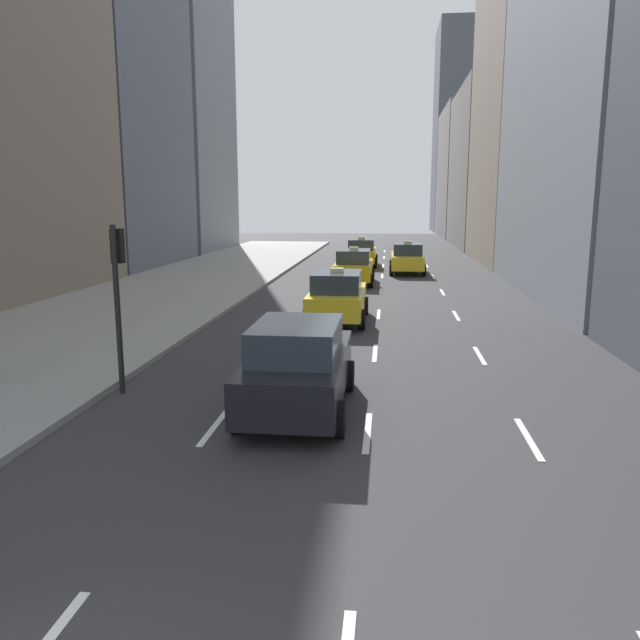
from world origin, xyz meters
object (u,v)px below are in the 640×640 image
object	(u,v)px
taxi_lead	(407,258)
traffic_light_pole	(118,281)
taxi_second	(337,296)
taxi_fourth	(354,266)
taxi_third	(362,252)
sedan_black_near	(298,366)

from	to	relation	value
taxi_lead	traffic_light_pole	size ratio (longest dim) A/B	1.22
taxi_lead	taxi_second	bearing A→B (deg)	-100.43
taxi_fourth	taxi_third	bearing A→B (deg)	90.00
traffic_light_pole	taxi_fourth	bearing A→B (deg)	78.07
taxi_lead	taxi_fourth	distance (m)	5.81
taxi_fourth	traffic_light_pole	world-z (taller)	traffic_light_pole
taxi_third	traffic_light_pole	distance (m)	27.97
taxi_second	traffic_light_pole	world-z (taller)	traffic_light_pole
taxi_third	taxi_fourth	world-z (taller)	same
sedan_black_near	traffic_light_pole	distance (m)	4.31
taxi_lead	taxi_fourth	size ratio (longest dim) A/B	1.00
sedan_black_near	traffic_light_pole	bearing A→B (deg)	168.05
taxi_second	traffic_light_pole	distance (m)	9.56
taxi_second	taxi_lead	bearing A→B (deg)	79.57
taxi_lead	taxi_fourth	bearing A→B (deg)	-118.80
taxi_fourth	traffic_light_pole	distance (m)	19.16
taxi_third	taxi_fourth	xyz separation A→B (m)	(0.00, -8.96, 0.00)
sedan_black_near	traffic_light_pole	size ratio (longest dim) A/B	1.25
taxi_fourth	traffic_light_pole	bearing A→B (deg)	-101.93
taxi_lead	sedan_black_near	xyz separation A→B (m)	(-2.80, -24.62, 0.03)
taxi_second	sedan_black_near	bearing A→B (deg)	-90.00
taxi_second	sedan_black_near	xyz separation A→B (m)	(-0.00, -9.41, 0.03)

